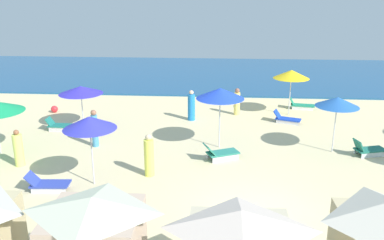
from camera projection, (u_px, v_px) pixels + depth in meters
The scene contains 19 objects.
ground_plane at pixel (255, 217), 13.16m from camera, with size 60.00×60.00×0.00m, color beige.
ocean at pixel (235, 74), 34.50m from camera, with size 60.00×15.01×0.12m, color #1D5080.
umbrella_0 at pixel (220, 93), 18.13m from camera, with size 2.14×2.14×2.77m.
lounge_chair_0_0 at pixel (220, 153), 17.47m from camera, with size 1.62×1.20×0.75m.
umbrella_2 at pixel (291, 74), 23.00m from camera, with size 2.01×2.01×2.59m.
lounge_chair_2_0 at pixel (286, 119), 22.25m from camera, with size 1.54×1.04×0.64m.
lounge_chair_2_1 at pixel (301, 105), 24.76m from camera, with size 1.53×0.80×0.65m.
umbrella_3 at pixel (337, 102), 17.66m from camera, with size 1.86×1.86×2.51m.
lounge_chair_3_0 at pixel (368, 150), 17.90m from camera, with size 1.49×0.96×0.75m.
umbrella_4 at pixel (81, 90), 20.97m from camera, with size 2.23×2.23×2.20m.
lounge_chair_4_0 at pixel (60, 126), 21.05m from camera, with size 1.48×0.65×0.66m.
umbrella_6 at pixel (90, 123), 14.65m from camera, with size 1.92×1.92×2.63m.
lounge_chair_6_0 at pixel (47, 184), 14.83m from camera, with size 1.55×0.74×0.65m.
beachgoer_0 at pixel (191, 106), 22.53m from camera, with size 0.43×0.43×1.68m.
beachgoer_1 at pixel (149, 157), 15.83m from camera, with size 0.42×0.42×1.69m.
beachgoer_2 at pixel (18, 149), 16.73m from camera, with size 0.50×0.50×1.55m.
beachgoer_3 at pixel (95, 129), 18.76m from camera, with size 0.40×0.40×1.74m.
beachgoer_4 at pixel (237, 102), 23.50m from camera, with size 0.47×0.47×1.55m.
beach_ball_0 at pixel (54, 109), 24.08m from camera, with size 0.40×0.40×0.40m, color red.
Camera 1 is at (-1.19, -11.69, 6.98)m, focal length 38.67 mm.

